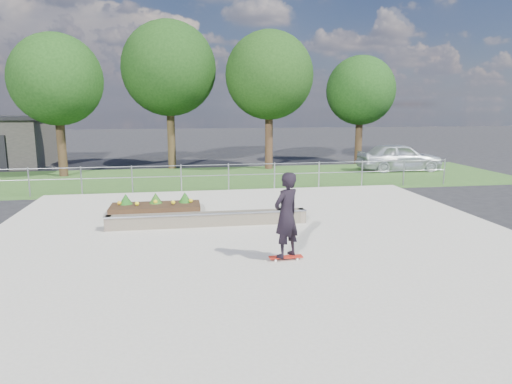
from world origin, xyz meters
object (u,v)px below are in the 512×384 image
Objects in this scene: planter_bed at (156,206)px; skateboarder at (286,215)px; parked_car at (399,157)px; grind_ledge at (208,219)px.

skateboarder is at bearing -59.34° from planter_bed.
parked_car reaches higher than planter_bed.
parked_car is (12.90, 8.11, 0.54)m from planter_bed.
planter_bed is 0.65× the size of parked_car.
planter_bed is 6.50m from skateboarder.
grind_ledge is 2.87× the size of skateboarder.
skateboarder reaches higher than planter_bed.
planter_bed is 15.25m from parked_car.
grind_ledge is 2.00× the size of planter_bed.
grind_ledge is at bearing 115.60° from skateboarder.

